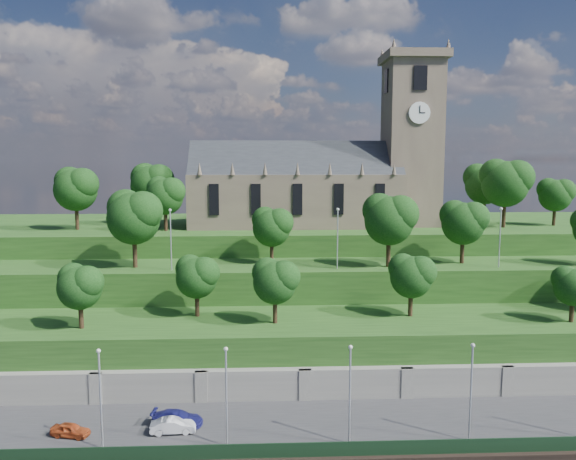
{
  "coord_description": "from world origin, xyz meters",
  "views": [
    {
      "loc": [
        -8.96,
        -40.76,
        25.21
      ],
      "look_at": [
        -5.81,
        30.0,
        16.29
      ],
      "focal_mm": 35.0,
      "sensor_mm": 36.0,
      "label": 1
    }
  ],
  "objects_px": {
    "car_left": "(70,430)",
    "car_middle": "(173,426)",
    "church": "(326,177)",
    "car_right": "(177,418)"
  },
  "relations": [
    {
      "from": "church",
      "to": "car_left",
      "type": "relative_size",
      "value": 11.68
    },
    {
      "from": "church",
      "to": "car_middle",
      "type": "bearing_deg",
      "value": -113.19
    },
    {
      "from": "car_right",
      "to": "church",
      "type": "bearing_deg",
      "value": -16.68
    },
    {
      "from": "church",
      "to": "car_middle",
      "type": "xyz_separation_m",
      "value": [
        -17.55,
        -40.95,
        -19.89
      ]
    },
    {
      "from": "church",
      "to": "car_middle",
      "type": "distance_m",
      "value": 48.79
    },
    {
      "from": "church",
      "to": "car_left",
      "type": "bearing_deg",
      "value": -122.36
    },
    {
      "from": "car_left",
      "to": "car_right",
      "type": "relative_size",
      "value": 0.73
    },
    {
      "from": "car_left",
      "to": "church",
      "type": "bearing_deg",
      "value": -19.26
    },
    {
      "from": "car_middle",
      "to": "church",
      "type": "bearing_deg",
      "value": -27.09
    },
    {
      "from": "car_left",
      "to": "car_middle",
      "type": "height_order",
      "value": "car_middle"
    }
  ]
}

